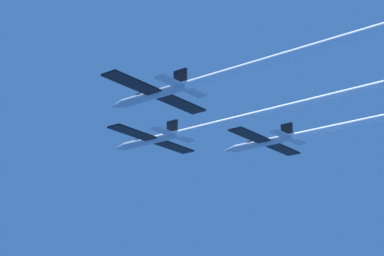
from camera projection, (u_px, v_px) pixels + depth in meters
jet_lead at (210, 126)px, 82.78m from camera, size 15.24×39.55×2.53m
jet_left_wing at (223, 74)px, 67.54m from camera, size 15.24×38.52×2.53m
jet_right_wing at (314, 132)px, 85.89m from camera, size 15.24×34.63×2.53m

